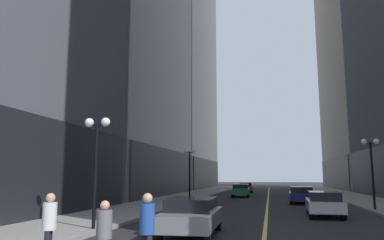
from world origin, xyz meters
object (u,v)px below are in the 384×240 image
(pedestrian_in_blue_hoodie, at_px, (147,226))
(street_lamp_right_mid, at_px, (371,158))
(pedestrian_in_grey_suit, at_px, (104,232))
(street_lamp_left_far, at_px, (190,163))
(car_green, at_px, (241,190))
(car_grey, at_px, (191,215))
(car_navy, at_px, (301,194))
(car_red, at_px, (246,187))
(pedestrian_in_white_shirt, at_px, (49,223))
(street_lamp_left_near, at_px, (96,147))
(car_silver, at_px, (324,203))

(pedestrian_in_blue_hoodie, xyz_separation_m, street_lamp_right_mid, (8.86, 16.44, 2.23))
(pedestrian_in_grey_suit, bearing_deg, street_lamp_left_far, 97.59)
(car_green, distance_m, pedestrian_in_grey_suit, 31.60)
(car_grey, bearing_deg, car_navy, 73.07)
(street_lamp_right_mid, bearing_deg, pedestrian_in_blue_hoodie, -118.34)
(car_navy, height_order, pedestrian_in_grey_suit, pedestrian_in_grey_suit)
(car_green, height_order, car_red, same)
(street_lamp_left_far, bearing_deg, car_grey, -77.54)
(car_red, distance_m, pedestrian_in_white_shirt, 41.40)
(pedestrian_in_grey_suit, relative_size, street_lamp_right_mid, 0.36)
(pedestrian_in_grey_suit, bearing_deg, street_lamp_right_mid, 59.84)
(street_lamp_left_far, bearing_deg, street_lamp_right_mid, -25.83)
(car_grey, relative_size, car_green, 0.99)
(car_green, bearing_deg, car_red, 90.58)
(pedestrian_in_blue_hoodie, xyz_separation_m, pedestrian_in_grey_suit, (-0.88, -0.33, -0.10))
(street_lamp_left_near, height_order, street_lamp_right_mid, same)
(car_red, bearing_deg, street_lamp_left_near, -95.51)
(pedestrian_in_grey_suit, relative_size, street_lamp_left_far, 0.36)
(car_green, bearing_deg, car_navy, -57.46)
(car_grey, relative_size, street_lamp_left_far, 0.99)
(car_navy, bearing_deg, street_lamp_left_near, -117.42)
(car_silver, height_order, pedestrian_in_grey_suit, pedestrian_in_grey_suit)
(car_navy, distance_m, car_green, 10.11)
(car_silver, xyz_separation_m, street_lamp_right_mid, (3.37, 3.44, 2.54))
(car_green, relative_size, pedestrian_in_white_shirt, 2.59)
(car_silver, height_order, car_navy, same)
(pedestrian_in_grey_suit, bearing_deg, car_green, 89.01)
(pedestrian_in_grey_suit, xyz_separation_m, street_lamp_left_far, (-3.06, 22.96, 2.33))
(pedestrian_in_white_shirt, relative_size, street_lamp_left_near, 0.39)
(car_green, height_order, street_lamp_left_near, street_lamp_left_near)
(street_lamp_left_far, bearing_deg, pedestrian_in_blue_hoodie, -80.13)
(pedestrian_in_white_shirt, bearing_deg, car_silver, 57.70)
(street_lamp_left_far, bearing_deg, car_navy, 0.69)
(car_silver, distance_m, street_lamp_left_far, 13.72)
(street_lamp_left_near, relative_size, street_lamp_right_mid, 1.00)
(car_red, bearing_deg, pedestrian_in_white_shirt, -92.96)
(car_green, relative_size, pedestrian_in_blue_hoodie, 2.54)
(pedestrian_in_blue_hoodie, relative_size, street_lamp_left_far, 0.40)
(pedestrian_in_grey_suit, bearing_deg, pedestrian_in_white_shirt, 162.13)
(pedestrian_in_white_shirt, bearing_deg, car_navy, 71.17)
(car_navy, relative_size, car_green, 1.06)
(car_silver, height_order, street_lamp_left_far, street_lamp_left_far)
(car_navy, distance_m, street_lamp_left_near, 19.80)
(car_navy, height_order, car_red, same)
(pedestrian_in_grey_suit, xyz_separation_m, street_lamp_left_near, (-3.06, 5.64, 2.33))
(car_navy, height_order, pedestrian_in_blue_hoodie, pedestrian_in_blue_hoodie)
(pedestrian_in_blue_hoodie, relative_size, pedestrian_in_grey_suit, 1.10)
(car_red, height_order, pedestrian_in_white_shirt, pedestrian_in_white_shirt)
(street_lamp_left_near, bearing_deg, car_grey, 2.62)
(car_navy, bearing_deg, car_silver, -87.70)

